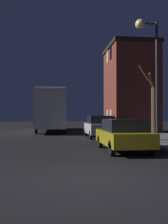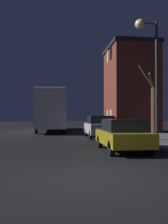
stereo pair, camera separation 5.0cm
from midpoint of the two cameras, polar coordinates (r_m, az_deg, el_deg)
ground_plane at (r=6.47m, az=2.16°, el=-14.73°), size 120.00×120.00×0.00m
brick_building at (r=23.50m, az=10.44°, el=5.38°), size 4.17×5.49×7.85m
streetlamp at (r=13.76m, az=14.39°, el=13.21°), size 1.22×0.51×6.42m
bare_tree at (r=14.98m, az=15.47°, el=1.05°), size 1.16×1.03×4.35m
bus at (r=25.21m, az=-7.61°, el=0.84°), size 2.57×11.13×3.85m
car_near_lane at (r=11.04m, az=8.76°, el=-5.09°), size 1.73×3.88×1.40m
car_mid_lane at (r=17.67m, az=3.55°, el=-3.29°), size 1.81×3.94×1.54m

